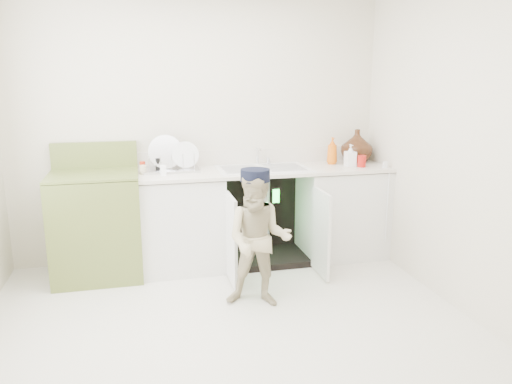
# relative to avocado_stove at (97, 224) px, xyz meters

# --- Properties ---
(ground) EXTENTS (3.50, 3.50, 0.00)m
(ground) POSITION_rel_avocado_stove_xyz_m (0.96, -1.18, -0.48)
(ground) COLOR beige
(ground) RESTS_ON ground
(room_shell) EXTENTS (6.00, 5.50, 1.26)m
(room_shell) POSITION_rel_avocado_stove_xyz_m (0.96, -1.18, 0.77)
(room_shell) COLOR beige
(room_shell) RESTS_ON ground
(counter_run) EXTENTS (2.44, 1.02, 1.23)m
(counter_run) POSITION_rel_avocado_stove_xyz_m (1.54, 0.03, -0.00)
(counter_run) COLOR silver
(counter_run) RESTS_ON ground
(avocado_stove) EXTENTS (0.75, 0.65, 1.16)m
(avocado_stove) POSITION_rel_avocado_stove_xyz_m (0.00, 0.00, 0.00)
(avocado_stove) COLOR olive
(avocado_stove) RESTS_ON ground
(repair_worker) EXTENTS (0.64, 0.86, 1.07)m
(repair_worker) POSITION_rel_avocado_stove_xyz_m (1.24, -0.90, 0.06)
(repair_worker) COLOR tan
(repair_worker) RESTS_ON ground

